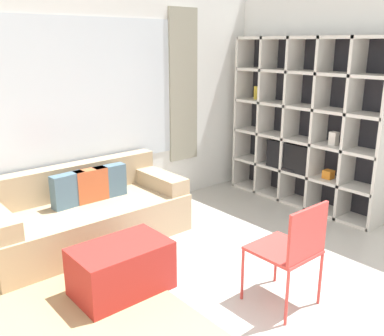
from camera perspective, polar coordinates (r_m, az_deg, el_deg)
name	(u,v)px	position (r m, az deg, el deg)	size (l,w,h in m)	color
wall_back	(50,106)	(4.69, -18.36, 7.83)	(6.87, 0.11, 2.70)	white
wall_right	(335,98)	(5.43, 18.50, 8.82)	(0.07, 4.15, 2.70)	white
area_rug	(28,327)	(3.52, -21.05, -19.12)	(2.12, 2.16, 0.01)	tan
shelving_unit	(306,125)	(5.46, 14.94, 5.62)	(0.35, 2.08, 2.06)	#232328
couch_main	(86,214)	(4.55, -13.97, -6.03)	(2.02, 0.89, 0.75)	tan
ottoman	(121,269)	(3.64, -9.40, -13.10)	(0.77, 0.49, 0.42)	#A82823
folding_chair	(293,246)	(3.35, 13.27, -10.10)	(0.44, 0.46, 0.86)	#CC3D38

